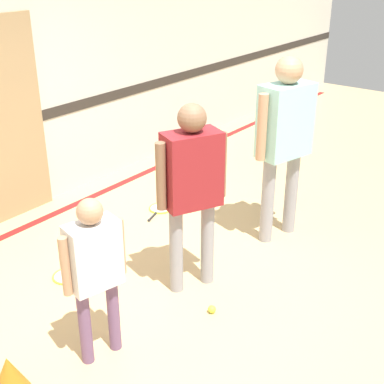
{
  "coord_description": "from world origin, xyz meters",
  "views": [
    {
      "loc": [
        -3.0,
        -2.58,
        2.75
      ],
      "look_at": [
        0.15,
        -0.14,
        0.91
      ],
      "focal_mm": 50.0,
      "sensor_mm": 36.0,
      "label": 1
    }
  ],
  "objects": [
    {
      "name": "racket_spare_on_floor",
      "position": [
        -0.44,
        0.84,
        0.01
      ],
      "size": [
        0.48,
        0.37,
        0.03
      ],
      "rotation": [
        0.0,
        0.0,
        0.45
      ],
      "color": "#C6D838",
      "rests_on": "ground_plane"
    },
    {
      "name": "floor_stripe",
      "position": [
        0.0,
        1.93,
        0.0
      ],
      "size": [
        14.4,
        0.1,
        0.01
      ],
      "color": "red",
      "rests_on": "ground_plane"
    },
    {
      "name": "person_instructor",
      "position": [
        0.15,
        -0.14,
        1.02
      ],
      "size": [
        0.58,
        0.43,
        1.66
      ],
      "rotation": [
        0.0,
        0.0,
        -0.44
      ],
      "color": "gray",
      "rests_on": "ground_plane"
    },
    {
      "name": "tennis_ball_near_instructor",
      "position": [
        -0.07,
        -0.52,
        0.03
      ],
      "size": [
        0.07,
        0.07,
        0.07
      ],
      "primitive_type": "sphere",
      "color": "#CCE038",
      "rests_on": "ground_plane"
    },
    {
      "name": "person_student_right",
      "position": [
        1.4,
        -0.29,
        1.14
      ],
      "size": [
        0.68,
        0.41,
        1.85
      ],
      "rotation": [
        0.0,
        0.0,
        2.88
      ],
      "color": "gray",
      "rests_on": "ground_plane"
    },
    {
      "name": "person_student_left",
      "position": [
        -0.96,
        -0.16,
        0.79
      ],
      "size": [
        0.47,
        0.28,
        1.27
      ],
      "rotation": [
        0.0,
        0.0,
        -0.25
      ],
      "color": "#6B4C70",
      "rests_on": "ground_plane"
    },
    {
      "name": "ground_plane",
      "position": [
        0.0,
        0.0,
        0.0
      ],
      "size": [
        16.0,
        16.0,
        0.0
      ],
      "primitive_type": "plane",
      "color": "tan"
    },
    {
      "name": "racket_second_spare",
      "position": [
        1.09,
        1.06,
        0.01
      ],
      "size": [
        0.49,
        0.34,
        0.03
      ],
      "rotation": [
        0.0,
        0.0,
        3.45
      ],
      "color": "#C6D838",
      "rests_on": "ground_plane"
    },
    {
      "name": "tennis_ball_by_spare_racket",
      "position": [
        -0.24,
        0.66,
        0.03
      ],
      "size": [
        0.07,
        0.07,
        0.07
      ],
      "primitive_type": "sphere",
      "color": "#CCE038",
      "rests_on": "ground_plane"
    },
    {
      "name": "training_cone",
      "position": [
        -1.59,
        0.05,
        0.15
      ],
      "size": [
        0.26,
        0.26,
        0.29
      ],
      "color": "orange",
      "rests_on": "ground_plane"
    }
  ]
}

